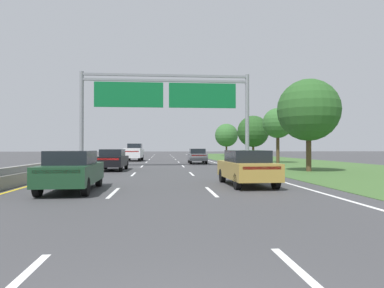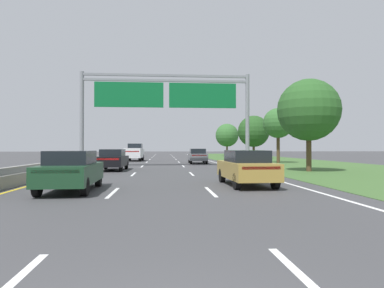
{
  "view_description": "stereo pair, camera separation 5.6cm",
  "coord_description": "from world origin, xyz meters",
  "px_view_note": "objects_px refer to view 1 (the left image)",
  "views": [
    {
      "loc": [
        -0.03,
        -2.65,
        1.7
      ],
      "look_at": [
        1.96,
        20.39,
        1.93
      ],
      "focal_mm": 32.31,
      "sensor_mm": 36.0,
      "label": 1
    },
    {
      "loc": [
        0.03,
        -2.66,
        1.7
      ],
      "look_at": [
        1.96,
        20.39,
        1.93
      ],
      "focal_mm": 32.31,
      "sensor_mm": 36.0,
      "label": 2
    }
  ],
  "objects_px": {
    "car_darkgreen_left_lane_sedan": "(72,170)",
    "roadside_tree_distant": "(226,135)",
    "car_gold_right_lane_sedan": "(247,167)",
    "pickup_truck_white": "(134,152)",
    "roadside_tree_near": "(309,110)",
    "car_grey_right_lane_sedan": "(197,156)",
    "overhead_sign_gantry": "(166,99)",
    "car_black_left_lane_sedan": "(113,159)",
    "roadside_tree_far": "(253,131)",
    "roadside_tree_mid": "(278,123)"
  },
  "relations": [
    {
      "from": "car_darkgreen_left_lane_sedan",
      "to": "car_gold_right_lane_sedan",
      "type": "height_order",
      "value": "same"
    },
    {
      "from": "car_gold_right_lane_sedan",
      "to": "car_darkgreen_left_lane_sedan",
      "type": "bearing_deg",
      "value": 99.21
    },
    {
      "from": "overhead_sign_gantry",
      "to": "car_darkgreen_left_lane_sedan",
      "type": "height_order",
      "value": "overhead_sign_gantry"
    },
    {
      "from": "pickup_truck_white",
      "to": "car_gold_right_lane_sedan",
      "type": "xyz_separation_m",
      "value": [
        7.33,
        -29.11,
        -0.26
      ]
    },
    {
      "from": "car_black_left_lane_sedan",
      "to": "car_gold_right_lane_sedan",
      "type": "relative_size",
      "value": 1.0
    },
    {
      "from": "car_gold_right_lane_sedan",
      "to": "roadside_tree_mid",
      "type": "bearing_deg",
      "value": -23.87
    },
    {
      "from": "overhead_sign_gantry",
      "to": "roadside_tree_far",
      "type": "relative_size",
      "value": 2.27
    },
    {
      "from": "pickup_truck_white",
      "to": "roadside_tree_distant",
      "type": "distance_m",
      "value": 30.35
    },
    {
      "from": "car_grey_right_lane_sedan",
      "to": "roadside_tree_near",
      "type": "height_order",
      "value": "roadside_tree_near"
    },
    {
      "from": "car_grey_right_lane_sedan",
      "to": "roadside_tree_near",
      "type": "relative_size",
      "value": 0.68
    },
    {
      "from": "car_grey_right_lane_sedan",
      "to": "roadside_tree_far",
      "type": "xyz_separation_m",
      "value": [
        10.29,
        15.61,
        3.38
      ]
    },
    {
      "from": "overhead_sign_gantry",
      "to": "roadside_tree_far",
      "type": "distance_m",
      "value": 25.73
    },
    {
      "from": "roadside_tree_near",
      "to": "car_darkgreen_left_lane_sedan",
      "type": "bearing_deg",
      "value": -144.77
    },
    {
      "from": "roadside_tree_mid",
      "to": "car_grey_right_lane_sedan",
      "type": "bearing_deg",
      "value": -179.51
    },
    {
      "from": "overhead_sign_gantry",
      "to": "roadside_tree_distant",
      "type": "xyz_separation_m",
      "value": [
        12.71,
        38.86,
        -1.76
      ]
    },
    {
      "from": "overhead_sign_gantry",
      "to": "car_grey_right_lane_sedan",
      "type": "xyz_separation_m",
      "value": [
        3.4,
        6.11,
        -5.15
      ]
    },
    {
      "from": "car_gold_right_lane_sedan",
      "to": "roadside_tree_distant",
      "type": "distance_m",
      "value": 55.2
    },
    {
      "from": "car_black_left_lane_sedan",
      "to": "roadside_tree_far",
      "type": "height_order",
      "value": "roadside_tree_far"
    },
    {
      "from": "overhead_sign_gantry",
      "to": "roadside_tree_near",
      "type": "distance_m",
      "value": 12.35
    },
    {
      "from": "car_grey_right_lane_sedan",
      "to": "roadside_tree_distant",
      "type": "xyz_separation_m",
      "value": [
        9.31,
        32.75,
        3.39
      ]
    },
    {
      "from": "car_grey_right_lane_sedan",
      "to": "car_gold_right_lane_sedan",
      "type": "height_order",
      "value": "same"
    },
    {
      "from": "car_black_left_lane_sedan",
      "to": "car_darkgreen_left_lane_sedan",
      "type": "relative_size",
      "value": 1.0
    },
    {
      "from": "overhead_sign_gantry",
      "to": "roadside_tree_distant",
      "type": "distance_m",
      "value": 40.92
    },
    {
      "from": "car_gold_right_lane_sedan",
      "to": "roadside_tree_distant",
      "type": "xyz_separation_m",
      "value": [
        9.27,
        54.31,
        3.39
      ]
    },
    {
      "from": "car_gold_right_lane_sedan",
      "to": "roadside_tree_mid",
      "type": "height_order",
      "value": "roadside_tree_mid"
    },
    {
      "from": "overhead_sign_gantry",
      "to": "car_grey_right_lane_sedan",
      "type": "distance_m",
      "value": 8.68
    },
    {
      "from": "roadside_tree_mid",
      "to": "roadside_tree_far",
      "type": "bearing_deg",
      "value": 84.83
    },
    {
      "from": "roadside_tree_mid",
      "to": "roadside_tree_distant",
      "type": "relative_size",
      "value": 0.92
    },
    {
      "from": "car_gold_right_lane_sedan",
      "to": "overhead_sign_gantry",
      "type": "bearing_deg",
      "value": 10.92
    },
    {
      "from": "overhead_sign_gantry",
      "to": "roadside_tree_far",
      "type": "height_order",
      "value": "overhead_sign_gantry"
    },
    {
      "from": "car_gold_right_lane_sedan",
      "to": "roadside_tree_near",
      "type": "xyz_separation_m",
      "value": [
        6.53,
        8.36,
        3.52
      ]
    },
    {
      "from": "car_grey_right_lane_sedan",
      "to": "roadside_tree_distant",
      "type": "bearing_deg",
      "value": -14.68
    },
    {
      "from": "roadside_tree_mid",
      "to": "roadside_tree_far",
      "type": "relative_size",
      "value": 0.91
    },
    {
      "from": "car_grey_right_lane_sedan",
      "to": "car_gold_right_lane_sedan",
      "type": "distance_m",
      "value": 21.56
    },
    {
      "from": "roadside_tree_near",
      "to": "roadside_tree_distant",
      "type": "relative_size",
      "value": 1.0
    },
    {
      "from": "overhead_sign_gantry",
      "to": "roadside_tree_mid",
      "type": "relative_size",
      "value": 2.5
    },
    {
      "from": "roadside_tree_near",
      "to": "car_grey_right_lane_sedan",
      "type": "bearing_deg",
      "value": 116.45
    },
    {
      "from": "overhead_sign_gantry",
      "to": "roadside_tree_mid",
      "type": "xyz_separation_m",
      "value": [
        12.28,
        6.18,
        -1.62
      ]
    },
    {
      "from": "pickup_truck_white",
      "to": "car_gold_right_lane_sedan",
      "type": "height_order",
      "value": "pickup_truck_white"
    },
    {
      "from": "car_grey_right_lane_sedan",
      "to": "roadside_tree_mid",
      "type": "height_order",
      "value": "roadside_tree_mid"
    },
    {
      "from": "car_black_left_lane_sedan",
      "to": "roadside_tree_distant",
      "type": "xyz_separation_m",
      "value": [
        16.71,
        43.49,
        3.39
      ]
    },
    {
      "from": "pickup_truck_white",
      "to": "roadside_tree_near",
      "type": "xyz_separation_m",
      "value": [
        13.87,
        -20.75,
        3.27
      ]
    },
    {
      "from": "car_black_left_lane_sedan",
      "to": "roadside_tree_far",
      "type": "xyz_separation_m",
      "value": [
        17.68,
        26.34,
        3.38
      ]
    },
    {
      "from": "roadside_tree_near",
      "to": "roadside_tree_mid",
      "type": "height_order",
      "value": "roadside_tree_near"
    },
    {
      "from": "car_black_left_lane_sedan",
      "to": "roadside_tree_near",
      "type": "distance_m",
      "value": 14.61
    },
    {
      "from": "pickup_truck_white",
      "to": "roadside_tree_mid",
      "type": "distance_m",
      "value": 18.12
    },
    {
      "from": "car_gold_right_lane_sedan",
      "to": "roadside_tree_near",
      "type": "relative_size",
      "value": 0.68
    },
    {
      "from": "car_darkgreen_left_lane_sedan",
      "to": "car_grey_right_lane_sedan",
      "type": "bearing_deg",
      "value": -19.07
    },
    {
      "from": "car_grey_right_lane_sedan",
      "to": "car_gold_right_lane_sedan",
      "type": "bearing_deg",
      "value": -178.71
    },
    {
      "from": "car_darkgreen_left_lane_sedan",
      "to": "roadside_tree_distant",
      "type": "height_order",
      "value": "roadside_tree_distant"
    }
  ]
}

